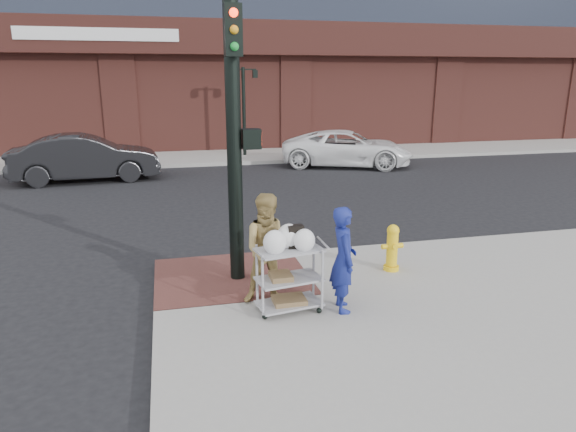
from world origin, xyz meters
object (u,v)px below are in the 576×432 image
object	(u,v)px
woman_blue	(343,259)
minivan_white	(347,148)
lamp_post	(244,102)
pedestrian_tan	(270,249)
traffic_signal_pole	(235,132)
sedan_dark	(86,158)
fire_hydrant	(392,247)
utility_cart	(289,273)

from	to	relation	value
woman_blue	minivan_white	distance (m)	14.50
lamp_post	pedestrian_tan	distance (m)	16.56
lamp_post	traffic_signal_pole	xyz separation A→B (m)	(-2.48, -15.23, 0.21)
minivan_white	sedan_dark	bearing A→B (deg)	115.85
fire_hydrant	lamp_post	bearing A→B (deg)	91.58
fire_hydrant	traffic_signal_pole	bearing A→B (deg)	174.74
sedan_dark	woman_blue	bearing A→B (deg)	-161.93
sedan_dark	fire_hydrant	bearing A→B (deg)	-153.63
lamp_post	traffic_signal_pole	distance (m)	15.43
woman_blue	utility_cart	size ratio (longest dim) A/B	1.21
woman_blue	utility_cart	distance (m)	0.87
traffic_signal_pole	woman_blue	bearing A→B (deg)	-49.92
utility_cart	woman_blue	bearing A→B (deg)	-10.25
woman_blue	fire_hydrant	distance (m)	2.09
lamp_post	minivan_white	size ratio (longest dim) A/B	0.73
lamp_post	woman_blue	xyz separation A→B (m)	(-1.06, -16.91, -1.62)
lamp_post	fire_hydrant	world-z (taller)	lamp_post
woman_blue	pedestrian_tan	distance (m)	1.20
lamp_post	woman_blue	bearing A→B (deg)	-93.60
traffic_signal_pole	minivan_white	distance (m)	13.70
woman_blue	sedan_dark	size ratio (longest dim) A/B	0.32
minivan_white	utility_cart	xyz separation A→B (m)	(-5.82, -13.46, 0.02)
woman_blue	pedestrian_tan	size ratio (longest dim) A/B	0.93
woman_blue	lamp_post	bearing A→B (deg)	2.90
utility_cart	traffic_signal_pole	bearing A→B (deg)	110.74
sedan_dark	minivan_white	distance (m)	10.47
sedan_dark	minivan_white	world-z (taller)	sedan_dark
lamp_post	sedan_dark	bearing A→B (deg)	-147.70
fire_hydrant	woman_blue	bearing A→B (deg)	-136.52
lamp_post	sedan_dark	xyz separation A→B (m)	(-6.52, -4.12, -1.76)
traffic_signal_pole	woman_blue	xyz separation A→B (m)	(1.41, -1.68, -1.84)
woman_blue	traffic_signal_pole	bearing A→B (deg)	46.57
utility_cart	sedan_dark	bearing A→B (deg)	110.09
lamp_post	traffic_signal_pole	world-z (taller)	traffic_signal_pole
pedestrian_tan	sedan_dark	xyz separation A→B (m)	(-4.40, 12.22, -0.20)
pedestrian_tan	sedan_dark	world-z (taller)	pedestrian_tan
minivan_white	utility_cart	size ratio (longest dim) A/B	3.95
sedan_dark	minivan_white	size ratio (longest dim) A/B	0.95
sedan_dark	fire_hydrant	size ratio (longest dim) A/B	5.76
traffic_signal_pole	fire_hydrant	size ratio (longest dim) A/B	5.53
utility_cart	fire_hydrant	world-z (taller)	utility_cart
utility_cart	lamp_post	bearing A→B (deg)	83.54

